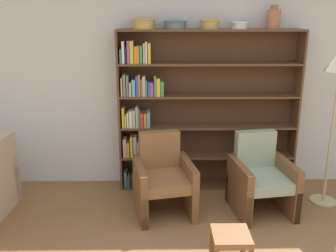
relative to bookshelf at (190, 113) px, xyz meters
name	(u,v)px	position (x,y,z in m)	size (l,w,h in m)	color
wall_back	(222,82)	(0.42, 0.17, 0.36)	(12.00, 0.06, 2.75)	silver
bookshelf	(190,113)	(0.00, 0.00, 0.00)	(2.27, 0.30, 2.06)	brown
bowl_sage	(144,23)	(-0.58, -0.02, 1.11)	(0.29, 0.29, 0.12)	tan
bowl_slate	(175,24)	(-0.20, -0.02, 1.10)	(0.28, 0.28, 0.10)	slate
bowl_stoneware	(210,23)	(0.21, -0.02, 1.11)	(0.23, 0.23, 0.11)	tan
bowl_cream	(240,25)	(0.57, -0.02, 1.09)	(0.21, 0.21, 0.08)	silver
vase_tall	(273,18)	(0.97, -0.02, 1.16)	(0.17, 0.17, 0.28)	#A36647
armchair_leather	(163,179)	(-0.35, -0.67, -0.62)	(0.76, 0.79, 0.91)	brown
armchair_cushioned	(261,178)	(0.78, -0.67, -0.62)	(0.74, 0.77, 0.91)	brown
footstool	(231,240)	(0.25, -1.74, -0.73)	(0.34, 0.34, 0.36)	brown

